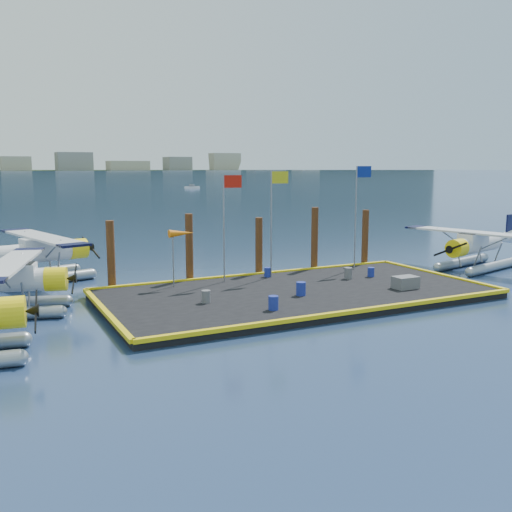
% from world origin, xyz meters
% --- Properties ---
extents(ground, '(4000.00, 4000.00, 0.00)m').
position_xyz_m(ground, '(0.00, 0.00, 0.00)').
color(ground, navy).
rests_on(ground, ground).
extents(dock, '(20.00, 10.00, 0.40)m').
position_xyz_m(dock, '(0.00, 0.00, 0.20)').
color(dock, black).
rests_on(dock, ground).
extents(dock_bumpers, '(20.25, 10.25, 0.18)m').
position_xyz_m(dock_bumpers, '(0.00, 0.00, 0.49)').
color(dock_bumpers, '#DDC00D').
rests_on(dock_bumpers, dock).
extents(far_backdrop, '(3050.00, 2050.00, 810.00)m').
position_xyz_m(far_backdrop, '(239.91, 1737.52, 9.45)').
color(far_backdrop, black).
rests_on(far_backdrop, ground).
extents(seaplane_b, '(8.69, 9.35, 3.33)m').
position_xyz_m(seaplane_b, '(-14.00, 3.04, 1.45)').
color(seaplane_b, gray).
rests_on(seaplane_b, ground).
extents(seaplane_c, '(9.58, 10.34, 3.67)m').
position_xyz_m(seaplane_c, '(-11.89, 10.44, 1.60)').
color(seaplane_c, gray).
rests_on(seaplane_c, ground).
extents(seaplane_d, '(9.03, 9.73, 3.46)m').
position_xyz_m(seaplane_d, '(15.04, 1.90, 1.51)').
color(seaplane_d, gray).
rests_on(seaplane_d, ground).
extents(drum_0, '(0.43, 0.43, 0.61)m').
position_xyz_m(drum_0, '(-5.29, -0.48, 0.70)').
color(drum_0, '#5A595E').
rests_on(drum_0, dock).
extents(drum_1, '(0.49, 0.49, 0.69)m').
position_xyz_m(drum_1, '(-0.39, -1.15, 0.74)').
color(drum_1, navy).
rests_on(drum_1, dock).
extents(drum_2, '(0.46, 0.46, 0.65)m').
position_xyz_m(drum_2, '(4.30, 1.37, 0.73)').
color(drum_2, '#5A595E').
rests_on(drum_2, dock).
extents(drum_3, '(0.46, 0.46, 0.65)m').
position_xyz_m(drum_3, '(-3.03, -3.13, 0.73)').
color(drum_3, navy).
rests_on(drum_3, dock).
extents(drum_4, '(0.40, 0.40, 0.56)m').
position_xyz_m(drum_4, '(5.88, 1.29, 0.68)').
color(drum_4, navy).
rests_on(drum_4, dock).
extents(drum_5, '(0.40, 0.40, 0.56)m').
position_xyz_m(drum_5, '(0.35, 3.97, 0.68)').
color(drum_5, navy).
rests_on(drum_5, dock).
extents(crate, '(1.30, 0.87, 0.65)m').
position_xyz_m(crate, '(5.52, -2.17, 0.73)').
color(crate, '#5A595E').
rests_on(crate, dock).
extents(flagpole_red, '(1.14, 0.08, 6.00)m').
position_xyz_m(flagpole_red, '(-2.29, 3.80, 4.40)').
color(flagpole_red, gray).
rests_on(flagpole_red, dock).
extents(flagpole_yellow, '(1.14, 0.08, 6.20)m').
position_xyz_m(flagpole_yellow, '(0.70, 3.80, 4.51)').
color(flagpole_yellow, gray).
rests_on(flagpole_yellow, dock).
extents(flagpole_blue, '(1.14, 0.08, 6.50)m').
position_xyz_m(flagpole_blue, '(6.70, 3.80, 4.69)').
color(flagpole_blue, gray).
rests_on(flagpole_blue, dock).
extents(windsock, '(1.40, 0.44, 3.12)m').
position_xyz_m(windsock, '(-5.03, 3.80, 3.23)').
color(windsock, gray).
rests_on(windsock, dock).
extents(piling_0, '(0.44, 0.44, 4.00)m').
position_xyz_m(piling_0, '(-8.50, 5.40, 2.00)').
color(piling_0, '#3F2312').
rests_on(piling_0, ground).
extents(piling_1, '(0.44, 0.44, 4.20)m').
position_xyz_m(piling_1, '(-4.00, 5.40, 2.10)').
color(piling_1, '#3F2312').
rests_on(piling_1, ground).
extents(piling_2, '(0.44, 0.44, 3.80)m').
position_xyz_m(piling_2, '(0.50, 5.40, 1.90)').
color(piling_2, '#3F2312').
rests_on(piling_2, ground).
extents(piling_3, '(0.44, 0.44, 4.30)m').
position_xyz_m(piling_3, '(4.50, 5.40, 2.15)').
color(piling_3, '#3F2312').
rests_on(piling_3, ground).
extents(piling_4, '(0.44, 0.44, 4.00)m').
position_xyz_m(piling_4, '(8.50, 5.40, 2.00)').
color(piling_4, '#3F2312').
rests_on(piling_4, ground).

